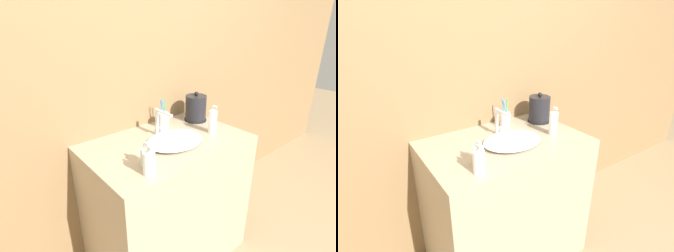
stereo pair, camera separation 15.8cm
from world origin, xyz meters
The scene contains 9 objects.
wall_back centered at (0.00, 0.66, 1.30)m, with size 6.00×0.04×2.60m.
vanity_counter centered at (0.00, 0.32, 0.46)m, with size 1.00×0.64×0.91m.
sink_basin centered at (0.02, 0.27, 0.93)m, with size 0.37×0.29×0.04m.
faucet centered at (0.02, 0.42, 1.01)m, with size 0.06×0.16×0.18m.
electric_kettle centered at (0.39, 0.46, 1.00)m, with size 0.16×0.16×0.22m.
toothbrush_cup centered at (0.13, 0.52, 0.97)m, with size 0.07×0.07×0.20m.
lotion_bottle centered at (-0.27, 0.17, 0.96)m, with size 0.06×0.06×0.13m.
shampoo_bottle centered at (0.32, 0.23, 0.99)m, with size 0.05×0.05×0.19m.
mouthwash_bottle centered at (-0.30, 0.09, 0.97)m, with size 0.06×0.06×0.15m.
Camera 1 is at (-0.94, -0.80, 1.62)m, focal length 28.00 mm.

